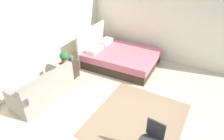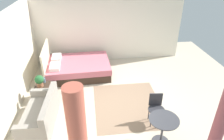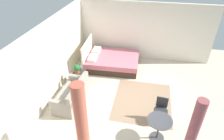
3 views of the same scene
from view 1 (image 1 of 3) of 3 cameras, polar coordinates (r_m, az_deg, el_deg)
The scene contains 10 objects.
ground_plane at distance 4.79m, azimuth 6.11°, elevation -11.36°, with size 8.79×8.86×0.02m, color beige.
wall_back at distance 5.70m, azimuth -21.31°, elevation 9.31°, with size 8.79×0.12×2.57m, color silver.
wall_right at distance 6.61m, azimuth 17.52°, elevation 12.88°, with size 0.12×5.86×2.57m, color silver.
area_rug at distance 4.55m, azimuth 7.42°, elevation -14.11°, with size 2.19×1.92×0.01m, color #93755B.
bed at distance 6.38m, azimuth 2.12°, elevation 3.81°, with size 1.75×2.29×1.15m.
couch at distance 5.16m, azimuth -19.45°, elevation -5.51°, with size 1.57×0.80×0.81m.
nightstand at distance 5.88m, azimuth -12.44°, elevation 0.12°, with size 0.42×0.41×0.50m.
potted_plant at distance 5.62m, azimuth -13.90°, elevation 3.73°, with size 0.25×0.25×0.36m.
vase at distance 5.78m, azimuth -11.84°, elevation 3.33°, with size 0.10×0.10×0.14m.
cafe_chair_near_window at distance 3.60m, azimuth 11.80°, elevation -18.96°, with size 0.46×0.46×0.80m.
Camera 1 is at (-3.28, -1.30, 3.23)m, focal length 31.18 mm.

